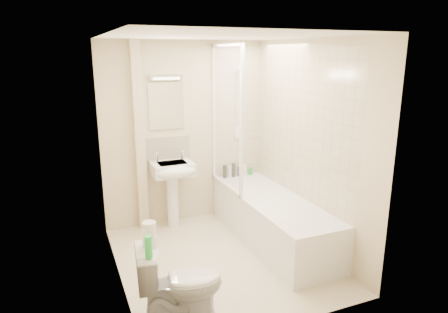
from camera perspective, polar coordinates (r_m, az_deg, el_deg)
name	(u,v)px	position (r m, az deg, el deg)	size (l,w,h in m)	color
floor	(221,259)	(4.62, -0.40, -14.43)	(2.50, 2.50, 0.00)	beige
wall_back	(185,134)	(5.32, -5.55, 3.25)	(2.20, 0.02, 2.40)	beige
wall_left	(113,167)	(3.90, -15.55, -1.41)	(0.02, 2.50, 2.40)	beige
wall_right	(310,146)	(4.68, 12.13, 1.44)	(0.02, 2.50, 2.40)	beige
ceiling	(221,36)	(4.04, -0.46, 16.87)	(2.20, 2.50, 0.02)	white
tile_back	(237,114)	(5.53, 1.91, 6.12)	(0.70, 0.01, 1.75)	beige
tile_right	(300,124)	(4.79, 10.85, 4.54)	(0.01, 2.10, 1.75)	beige
pipe_boxing	(139,138)	(5.12, -12.00, 2.55)	(0.12, 0.12, 2.40)	beige
splashback	(168,148)	(5.28, -8.03, 1.21)	(0.60, 0.01, 0.30)	beige
mirror	(166,106)	(5.18, -8.24, 7.13)	(0.46, 0.01, 0.60)	white
strip_light	(166,77)	(5.12, -8.33, 11.21)	(0.42, 0.07, 0.07)	silver
bathtub	(272,218)	(4.94, 6.90, -8.76)	(0.70, 2.10, 0.55)	white
shower_screen	(226,118)	(4.99, 0.35, 5.49)	(0.04, 0.92, 1.80)	white
shower_fixture	(239,105)	(5.47, 2.10, 7.31)	(0.10, 0.16, 0.99)	white
pedestal_sink	(173,177)	(5.15, -7.25, -2.87)	(0.52, 0.48, 1.00)	white
bottle_black_a	(225,172)	(5.55, 0.11, -2.17)	(0.05, 0.05, 0.18)	black
bottle_white_a	(230,172)	(5.58, 0.82, -2.18)	(0.05, 0.05, 0.16)	silver
bottle_black_b	(233,170)	(5.60, 1.35, -1.96)	(0.05, 0.05, 0.19)	black
bottle_blue	(239,171)	(5.64, 2.15, -2.13)	(0.04, 0.04, 0.14)	navy
bottle_cream	(242,169)	(5.65, 2.59, -1.85)	(0.06, 0.06, 0.18)	beige
bottle_white_b	(245,170)	(5.67, 3.00, -1.95)	(0.06, 0.06, 0.15)	white
bottle_green	(251,171)	(5.72, 3.81, -2.10)	(0.06, 0.06, 0.10)	green
toilet	(180,284)	(3.54, -6.25, -17.59)	(0.75, 0.49, 0.72)	white
toilet_roll_lower	(150,240)	(3.36, -10.54, -11.70)	(0.12, 0.12, 0.09)	white
toilet_roll_upper	(149,229)	(3.32, -10.64, -10.10)	(0.11, 0.11, 0.11)	white
green_bottle	(148,247)	(3.16, -10.74, -12.58)	(0.06, 0.06, 0.18)	green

